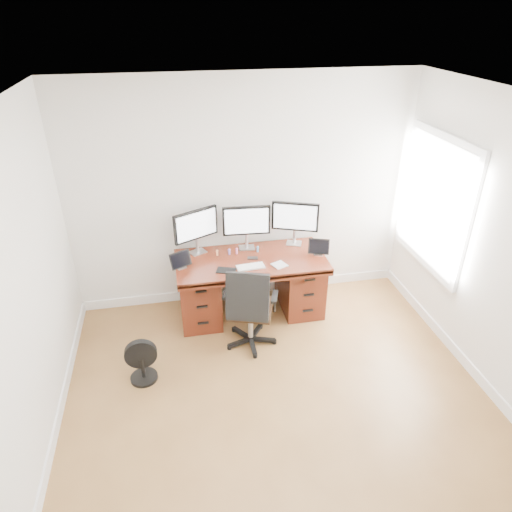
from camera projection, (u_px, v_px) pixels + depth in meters
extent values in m
plane|color=brown|center=(289.00, 432.00, 4.00)|extent=(4.50, 4.50, 0.00)
cube|color=white|center=(243.00, 195.00, 5.27)|extent=(4.00, 0.10, 2.70)
cube|color=white|center=(434.00, 203.00, 4.93)|extent=(0.04, 1.30, 1.50)
cube|color=white|center=(433.00, 203.00, 4.93)|extent=(0.01, 1.15, 1.35)
cube|color=#501D10|center=(251.00, 261.00, 5.19)|extent=(1.70, 0.80, 0.05)
cube|color=#501D10|center=(199.00, 292.00, 5.29)|extent=(0.45, 0.70, 0.70)
cube|color=#501D10|center=(300.00, 282.00, 5.50)|extent=(0.45, 0.70, 0.70)
cube|color=#3C150A|center=(247.00, 265.00, 5.55)|extent=(0.74, 0.03, 0.40)
cylinder|color=black|center=(251.00, 339.00, 5.04)|extent=(0.67, 0.67, 0.08)
cylinder|color=silver|center=(251.00, 323.00, 4.93)|extent=(0.06, 0.06, 0.38)
cube|color=black|center=(250.00, 308.00, 4.84)|extent=(0.57, 0.55, 0.07)
cube|color=black|center=(247.00, 297.00, 4.53)|extent=(0.43, 0.18, 0.52)
cube|color=black|center=(226.00, 293.00, 4.79)|extent=(0.12, 0.23, 0.03)
cube|color=black|center=(275.00, 297.00, 4.73)|extent=(0.12, 0.23, 0.03)
cylinder|color=black|center=(144.00, 377.00, 4.56)|extent=(0.27, 0.27, 0.03)
cylinder|color=black|center=(143.00, 368.00, 4.49)|extent=(0.04, 0.04, 0.22)
cylinder|color=black|center=(141.00, 355.00, 4.42)|extent=(0.32, 0.08, 0.31)
cube|color=silver|center=(198.00, 252.00, 5.31)|extent=(0.22, 0.21, 0.01)
cylinder|color=silver|center=(197.00, 246.00, 5.27)|extent=(0.04, 0.04, 0.18)
cube|color=black|center=(196.00, 225.00, 5.14)|extent=(0.51, 0.28, 0.35)
cube|color=white|center=(197.00, 225.00, 5.12)|extent=(0.45, 0.23, 0.30)
cube|color=silver|center=(247.00, 247.00, 5.40)|extent=(0.19, 0.15, 0.01)
cylinder|color=silver|center=(247.00, 241.00, 5.36)|extent=(0.04, 0.04, 0.18)
cube|color=black|center=(246.00, 221.00, 5.23)|extent=(0.55, 0.07, 0.35)
cube|color=white|center=(247.00, 221.00, 5.22)|extent=(0.50, 0.04, 0.30)
cube|color=silver|center=(294.00, 243.00, 5.50)|extent=(0.22, 0.20, 0.01)
cylinder|color=silver|center=(294.00, 237.00, 5.46)|extent=(0.04, 0.04, 0.18)
cube|color=black|center=(295.00, 217.00, 5.33)|extent=(0.52, 0.23, 0.35)
cube|color=white|center=(295.00, 217.00, 5.31)|extent=(0.47, 0.19, 0.30)
cube|color=silver|center=(181.00, 267.00, 5.00)|extent=(0.13, 0.12, 0.01)
cube|color=black|center=(181.00, 260.00, 4.95)|extent=(0.24, 0.17, 0.17)
cube|color=silver|center=(318.00, 254.00, 5.26)|extent=(0.12, 0.11, 0.01)
cube|color=black|center=(319.00, 247.00, 5.22)|extent=(0.25, 0.14, 0.17)
cube|color=white|center=(251.00, 267.00, 5.01)|extent=(0.31, 0.15, 0.01)
cube|color=silver|center=(279.00, 265.00, 5.05)|extent=(0.19, 0.19, 0.01)
cube|color=black|center=(226.00, 271.00, 4.94)|extent=(0.24, 0.19, 0.01)
cube|color=black|center=(253.00, 258.00, 5.18)|extent=(0.13, 0.08, 0.01)
cylinder|color=#EB985C|center=(217.00, 254.00, 5.23)|extent=(0.02, 0.02, 0.05)
sphere|color=#EB985C|center=(217.00, 251.00, 5.21)|extent=(0.03, 0.03, 0.03)
cylinder|color=#8C6DCD|center=(229.00, 253.00, 5.25)|extent=(0.02, 0.02, 0.05)
sphere|color=#8C6DCD|center=(229.00, 250.00, 5.24)|extent=(0.03, 0.03, 0.03)
cylinder|color=#DE6298|center=(237.00, 252.00, 5.27)|extent=(0.02, 0.02, 0.05)
sphere|color=#DE6298|center=(237.00, 249.00, 5.25)|extent=(0.03, 0.03, 0.03)
cylinder|color=#68A1E0|center=(258.00, 250.00, 5.31)|extent=(0.02, 0.02, 0.05)
sphere|color=#68A1E0|center=(258.00, 247.00, 5.29)|extent=(0.03, 0.03, 0.03)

